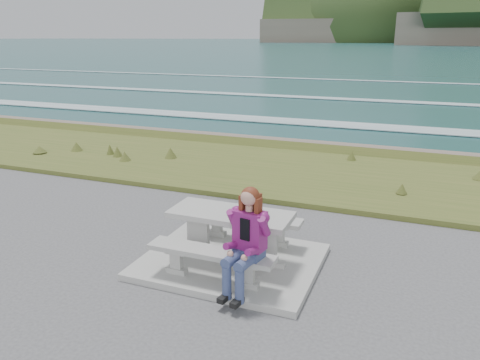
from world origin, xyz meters
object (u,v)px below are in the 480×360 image
at_px(picnic_table, 231,223).
at_px(seated_woman, 244,256).
at_px(bench_seaward, 247,221).
at_px(bench_landward, 211,257).

bearing_deg(picnic_table, seated_woman, -57.73).
relative_size(bench_seaward, seated_woman, 1.28).
relative_size(bench_landward, seated_woman, 1.28).
bearing_deg(bench_landward, bench_seaward, 90.00).
bearing_deg(bench_seaward, bench_landward, -90.00).
bearing_deg(seated_woman, bench_seaward, 119.53).
height_order(picnic_table, seated_woman, seated_woman).
relative_size(picnic_table, seated_woman, 1.28).
bearing_deg(bench_landward, picnic_table, 90.00).
bearing_deg(picnic_table, bench_landward, -90.00).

